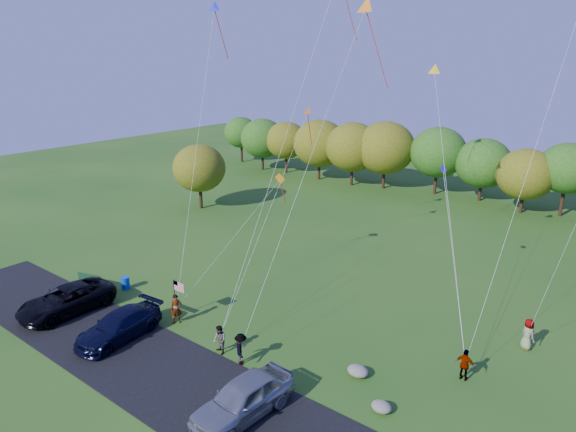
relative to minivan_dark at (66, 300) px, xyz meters
name	(u,v)px	position (x,y,z in m)	size (l,w,h in m)	color
ground	(233,348)	(11.36, 3.52, -0.91)	(140.00, 140.00, 0.00)	#235317
asphalt_lane	(178,382)	(11.36, -0.48, -0.88)	(44.00, 6.00, 0.06)	black
treeline	(442,163)	(9.08, 38.68, 3.74)	(75.52, 27.50, 8.08)	#3D2416
minivan_dark	(66,300)	(0.00, 0.00, 0.00)	(2.81, 6.08, 1.69)	black
minivan_navy	(119,326)	(5.42, 0.19, -0.06)	(2.21, 5.44, 1.58)	black
minivan_silver	(243,398)	(15.75, -0.31, 0.07)	(2.16, 5.38, 1.83)	#969BA0
flyer_a	(176,309)	(6.60, 3.51, 0.05)	(0.70, 0.46, 1.91)	#4C4C59
flyer_b	(220,340)	(11.17, 2.72, -0.06)	(0.82, 0.64, 1.69)	#4C4C59
flyer_c	(241,349)	(12.78, 2.72, -0.01)	(1.16, 0.67, 1.79)	#4C4C59
flyer_d	(465,365)	(22.79, 8.73, -0.04)	(1.02, 0.42, 1.73)	#4C4C59
flyer_e	(528,334)	(24.54, 13.80, 0.02)	(0.90, 0.59, 1.84)	#4C4C59
park_bench	(91,281)	(-2.05, 2.99, -0.31)	(1.98, 0.84, 1.12)	#153A20
trash_barrel	(125,283)	(-0.06, 4.45, -0.46)	(0.59, 0.59, 0.88)	blue
flag_assembly	(177,290)	(6.25, 3.95, 1.05)	(0.96, 0.62, 2.60)	black
boulder_near	(358,371)	(18.32, 5.65, -0.62)	(1.15, 0.90, 0.58)	gray
boulder_far	(381,407)	(20.63, 3.91, -0.65)	(0.98, 0.82, 0.51)	gray
kites_aloft	(379,23)	(12.26, 17.15, 17.05)	(23.63, 10.33, 15.30)	orange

